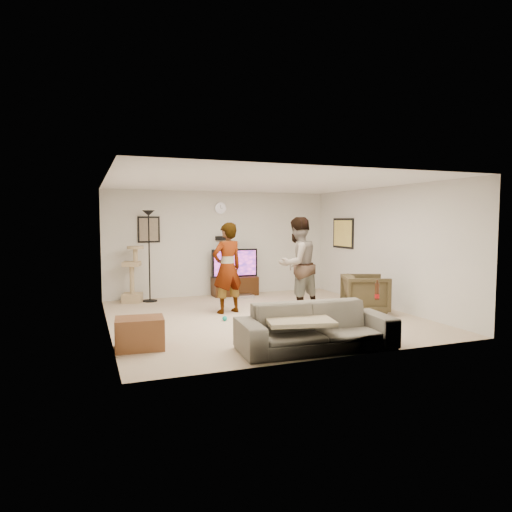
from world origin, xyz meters
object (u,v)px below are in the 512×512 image
object	(u,v)px
cat_tree	(132,274)
beer_bottle	(377,291)
sofa	(316,327)
tv	(235,263)
person_left	(227,268)
person_right	(298,265)
armchair	(365,294)
tv_stand	(235,286)
floor_lamp	(149,256)
side_table	(140,333)

from	to	relation	value
cat_tree	beer_bottle	world-z (taller)	cat_tree
sofa	beer_bottle	distance (m)	1.10
tv	person_left	xyz separation A→B (m)	(-0.79, -1.94, 0.10)
person_right	armchair	world-z (taller)	person_right
armchair	beer_bottle	bearing A→B (deg)	170.91
tv_stand	beer_bottle	bearing A→B (deg)	-82.52
sofa	beer_bottle	xyz separation A→B (m)	(1.01, 0.00, 0.45)
tv_stand	floor_lamp	size ratio (longest dim) A/B	0.53
person_left	sofa	xyz separation A→B (m)	(0.41, -2.86, -0.56)
floor_lamp	side_table	bearing A→B (deg)	-99.82
tv_stand	person_left	bearing A→B (deg)	-112.07
floor_lamp	cat_tree	world-z (taller)	floor_lamp
tv_stand	sofa	distance (m)	4.82
cat_tree	tv_stand	bearing A→B (deg)	2.16
person_right	cat_tree	bearing A→B (deg)	-54.98
tv	person_left	bearing A→B (deg)	-112.07
cat_tree	person_right	distance (m)	3.71
beer_bottle	side_table	distance (m)	3.48
person_left	side_table	world-z (taller)	person_left
person_left	person_right	world-z (taller)	person_right
side_table	person_right	bearing A→B (deg)	26.28
tv	person_left	distance (m)	2.10
tv_stand	floor_lamp	bearing A→B (deg)	-176.64
cat_tree	sofa	world-z (taller)	cat_tree
tv_stand	cat_tree	world-z (taller)	cat_tree
person_right	person_left	bearing A→B (deg)	-33.38
tv	floor_lamp	size ratio (longest dim) A/B	0.56
tv	side_table	distance (m)	4.77
person_left	armchair	world-z (taller)	person_left
beer_bottle	side_table	xyz separation A→B (m)	(-3.32, 0.90, -0.54)
tv	sofa	bearing A→B (deg)	-94.50
sofa	side_table	xyz separation A→B (m)	(-2.31, 0.90, -0.10)
sofa	tv	bearing A→B (deg)	89.32
tv_stand	person_right	size ratio (longest dim) A/B	0.58
person_left	armchair	distance (m)	2.73
tv	armchair	xyz separation A→B (m)	(1.71, -2.93, -0.41)
floor_lamp	side_table	xyz separation A→B (m)	(-0.65, -3.78, -0.79)
tv	person_left	world-z (taller)	person_left
sofa	floor_lamp	bearing A→B (deg)	113.28
person_left	beer_bottle	world-z (taller)	person_left
person_right	floor_lamp	bearing A→B (deg)	-58.44
tv_stand	person_right	world-z (taller)	person_right
tv_stand	tv	distance (m)	0.56
tv_stand	armchair	xyz separation A→B (m)	(1.71, -2.93, 0.15)
cat_tree	tv	bearing A→B (deg)	2.16
floor_lamp	cat_tree	size ratio (longest dim) A/B	1.62
tv_stand	cat_tree	xyz separation A→B (m)	(-2.41, -0.09, 0.40)
floor_lamp	tv_stand	bearing A→B (deg)	3.36
tv	sofa	xyz separation A→B (m)	(-0.38, -4.80, -0.47)
side_table	sofa	bearing A→B (deg)	-21.33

